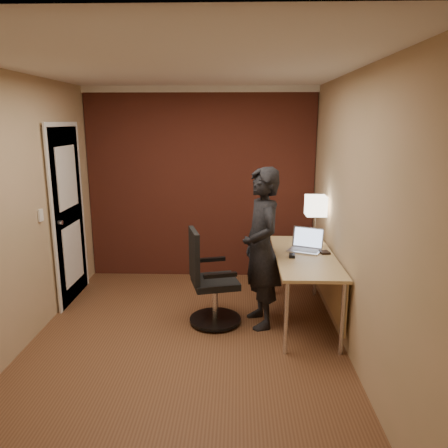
{
  "coord_description": "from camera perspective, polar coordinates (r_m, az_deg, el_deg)",
  "views": [
    {
      "loc": [
        0.48,
        -3.76,
        2.07
      ],
      "look_at": [
        0.35,
        0.55,
        1.05
      ],
      "focal_mm": 35.0,
      "sensor_mm": 36.0,
      "label": 1
    }
  ],
  "objects": [
    {
      "name": "room",
      "position": [
        5.4,
        -6.33,
        5.77
      ],
      "size": [
        4.0,
        4.0,
        4.0
      ],
      "color": "brown",
      "rests_on": "ground"
    },
    {
      "name": "desk",
      "position": [
        4.62,
        11.33,
        -5.49
      ],
      "size": [
        0.6,
        1.5,
        0.73
      ],
      "color": "tan",
      "rests_on": "ground"
    },
    {
      "name": "desk_lamp",
      "position": [
        4.95,
        11.9,
        2.28
      ],
      "size": [
        0.22,
        0.22,
        0.54
      ],
      "color": "silver",
      "rests_on": "desk"
    },
    {
      "name": "laptop",
      "position": [
        4.72,
        10.69,
        -2.61
      ],
      "size": [
        0.41,
        0.37,
        0.23
      ],
      "color": "silver",
      "rests_on": "desk"
    },
    {
      "name": "mouse",
      "position": [
        4.47,
        8.87,
        -4.1
      ],
      "size": [
        0.07,
        0.11,
        0.03
      ],
      "primitive_type": "cube",
      "rotation": [
        0.0,
        0.0,
        -0.1
      ],
      "color": "black",
      "rests_on": "desk"
    },
    {
      "name": "wallet",
      "position": [
        4.66,
        13.0,
        -3.62
      ],
      "size": [
        0.11,
        0.13,
        0.02
      ],
      "primitive_type": "cube",
      "rotation": [
        0.0,
        0.0,
        0.2
      ],
      "color": "black",
      "rests_on": "desk"
    },
    {
      "name": "office_chair",
      "position": [
        4.53,
        -1.97,
        -7.82
      ],
      "size": [
        0.55,
        0.61,
        0.99
      ],
      "color": "black",
      "rests_on": "ground"
    },
    {
      "name": "person",
      "position": [
        4.42,
        4.91,
        -3.2
      ],
      "size": [
        0.53,
        0.68,
        1.64
      ],
      "primitive_type": "imported",
      "rotation": [
        0.0,
        0.0,
        -1.31
      ],
      "color": "black",
      "rests_on": "ground"
    }
  ]
}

